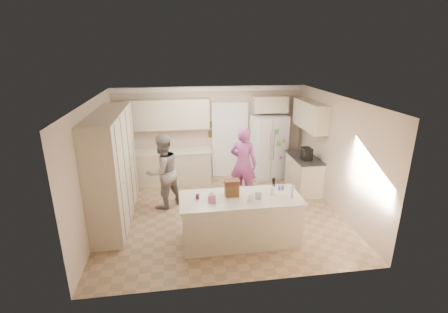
{
  "coord_description": "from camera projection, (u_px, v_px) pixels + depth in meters",
  "views": [
    {
      "loc": [
        -0.9,
        -6.49,
        3.59
      ],
      "look_at": [
        0.1,
        0.35,
        1.25
      ],
      "focal_mm": 26.0,
      "sensor_mm": 36.0,
      "label": 1
    }
  ],
  "objects": [
    {
      "name": "back_countertop",
      "position": [
        170.0,
        152.0,
        8.78
      ],
      "size": [
        2.24,
        0.63,
        0.04
      ],
      "primitive_type": "cube",
      "color": "beige",
      "rests_on": "back_base_cab"
    },
    {
      "name": "refrigerator",
      "position": [
        268.0,
        147.0,
        9.21
      ],
      "size": [
        1.03,
        0.88,
        1.8
      ],
      "primitive_type": "cube",
      "rotation": [
        0.0,
        0.0,
        0.22
      ],
      "color": "white",
      "rests_on": "floor"
    },
    {
      "name": "fridge_handle_l",
      "position": [
        270.0,
        146.0,
        8.8
      ],
      "size": [
        0.02,
        0.02,
        0.85
      ],
      "primitive_type": "cylinder",
      "color": "silver",
      "rests_on": "refrigerator"
    },
    {
      "name": "teen_boy",
      "position": [
        163.0,
        172.0,
        7.43
      ],
      "size": [
        1.08,
        1.04,
        1.75
      ],
      "primitive_type": "imported",
      "rotation": [
        0.0,
        0.0,
        3.81
      ],
      "color": "gray",
      "rests_on": "floor"
    },
    {
      "name": "right_upper_cab",
      "position": [
        310.0,
        115.0,
        8.19
      ],
      "size": [
        0.35,
        1.5,
        0.7
      ],
      "primitive_type": "cube",
      "color": "beige",
      "rests_on": "wall_right"
    },
    {
      "name": "water_bottle",
      "position": [
        292.0,
        192.0,
        6.01
      ],
      "size": [
        0.07,
        0.07,
        0.24
      ],
      "primitive_type": "cylinder",
      "color": "silver",
      "rests_on": "island_top"
    },
    {
      "name": "island_base",
      "position": [
        240.0,
        220.0,
        6.22
      ],
      "size": [
        2.2,
        0.9,
        0.88
      ],
      "primitive_type": "cube",
      "color": "beige",
      "rests_on": "floor"
    },
    {
      "name": "right_countertop",
      "position": [
        305.0,
        157.0,
        8.32
      ],
      "size": [
        0.63,
        1.24,
        0.04
      ],
      "primitive_type": "cube",
      "color": "#2D2B28",
      "rests_on": "right_base_cab"
    },
    {
      "name": "fridge_dispenser",
      "position": [
        264.0,
        142.0,
        8.75
      ],
      "size": [
        0.22,
        0.03,
        0.35
      ],
      "primitive_type": "cube",
      "color": "black",
      "rests_on": "refrigerator"
    },
    {
      "name": "doorway_opening",
      "position": [
        230.0,
        141.0,
        9.24
      ],
      "size": [
        0.9,
        0.06,
        2.1
      ],
      "primitive_type": "cube",
      "color": "black",
      "rests_on": "floor"
    },
    {
      "name": "wall_back",
      "position": [
        210.0,
        133.0,
        9.11
      ],
      "size": [
        5.2,
        0.02,
        2.6
      ],
      "primitive_type": "cube",
      "color": "beige",
      "rests_on": "ground"
    },
    {
      "name": "fridge_magnets",
      "position": [
        272.0,
        151.0,
        8.87
      ],
      "size": [
        0.76,
        0.02,
        1.44
      ],
      "primitive_type": null,
      "color": "tan",
      "rests_on": "refrigerator"
    },
    {
      "name": "wall_front",
      "position": [
        243.0,
        211.0,
        4.78
      ],
      "size": [
        5.2,
        0.02,
        2.6
      ],
      "primitive_type": "cube",
      "color": "beige",
      "rests_on": "ground"
    },
    {
      "name": "teen_girl",
      "position": [
        243.0,
        164.0,
        7.82
      ],
      "size": [
        0.8,
        0.7,
        1.83
      ],
      "primitive_type": "imported",
      "rotation": [
        0.0,
        0.0,
        2.64
      ],
      "color": "#AB4897",
      "rests_on": "floor"
    },
    {
      "name": "ceiling",
      "position": [
        222.0,
        98.0,
        6.52
      ],
      "size": [
        5.2,
        4.6,
        0.02
      ],
      "primitive_type": "cube",
      "color": "white",
      "rests_on": "wall_back"
    },
    {
      "name": "shaker_pepper",
      "position": [
        283.0,
        187.0,
        6.37
      ],
      "size": [
        0.05,
        0.05,
        0.09
      ],
      "primitive_type": "cylinder",
      "color": "#3A4AA9",
      "rests_on": "island_top"
    },
    {
      "name": "wall_left",
      "position": [
        95.0,
        166.0,
        6.58
      ],
      "size": [
        0.02,
        4.6,
        2.6
      ],
      "primitive_type": "cube",
      "color": "beige",
      "rests_on": "ground"
    },
    {
      "name": "fridge_seam",
      "position": [
        272.0,
        151.0,
        8.87
      ],
      "size": [
        0.02,
        0.02,
        1.78
      ],
      "primitive_type": "cube",
      "color": "gray",
      "rests_on": "refrigerator"
    },
    {
      "name": "island_top",
      "position": [
        241.0,
        198.0,
        6.07
      ],
      "size": [
        2.28,
        0.96,
        0.05
      ],
      "primitive_type": "cube",
      "color": "beige",
      "rests_on": "island_base"
    },
    {
      "name": "crown_back",
      "position": [
        210.0,
        89.0,
        8.67
      ],
      "size": [
        5.2,
        0.08,
        0.12
      ],
      "primitive_type": "cube",
      "color": "white",
      "rests_on": "wall_back"
    },
    {
      "name": "wall_frame_lower",
      "position": [
        211.0,
        134.0,
        9.08
      ],
      "size": [
        0.15,
        0.02,
        0.2
      ],
      "primitive_type": "cube",
      "color": "brown",
      "rests_on": "wall_back"
    },
    {
      "name": "wall_right",
      "position": [
        336.0,
        154.0,
        7.3
      ],
      "size": [
        0.02,
        4.6,
        2.6
      ],
      "primitive_type": "cube",
      "color": "beige",
      "rests_on": "ground"
    },
    {
      "name": "doorway_casing",
      "position": [
        230.0,
        141.0,
        9.2
      ],
      "size": [
        1.02,
        0.03,
        2.22
      ],
      "primitive_type": "cube",
      "color": "white",
      "rests_on": "floor"
    },
    {
      "name": "wall_frame_upper",
      "position": [
        211.0,
        125.0,
        8.99
      ],
      "size": [
        0.15,
        0.02,
        0.2
      ],
      "primitive_type": "cube",
      "color": "brown",
      "rests_on": "wall_back"
    },
    {
      "name": "greeting_card_b",
      "position": [
        258.0,
        196.0,
        5.93
      ],
      "size": [
        0.12,
        0.05,
        0.16
      ],
      "primitive_type": "cube",
      "rotation": [
        0.15,
        0.0,
        -0.1
      ],
      "color": "silver",
      "rests_on": "island_top"
    },
    {
      "name": "back_upper_cab",
      "position": [
        168.0,
        114.0,
        8.58
      ],
      "size": [
        2.2,
        0.35,
        0.8
      ],
      "primitive_type": "cube",
      "color": "beige",
      "rests_on": "wall_back"
    },
    {
      "name": "jam_jar",
      "position": [
        198.0,
        197.0,
        5.98
      ],
      "size": [
        0.07,
        0.07,
        0.09
      ],
      "primitive_type": "cylinder",
      "color": "#59263F",
      "rests_on": "island_top"
    },
    {
      "name": "utensil_crock",
      "position": [
        274.0,
        190.0,
        6.17
      ],
      "size": [
        0.13,
        0.13,
        0.15
      ],
      "primitive_type": "cylinder",
      "color": "white",
      "rests_on": "island_top"
    },
    {
      "name": "dollhouse_roof",
      "position": [
        232.0,
        182.0,
        6.05
      ],
      "size": [
        0.28,
        0.2,
        0.1
      ],
      "primitive_type": "cube",
      "color": "#592D1E",
      "rests_on": "dollhouse_body"
    },
    {
      "name": "dollhouse_body",
      "position": [
        232.0,
        190.0,
        6.1
      ],
      "size": [
        0.26,
        0.18,
        0.22
      ],
      "primitive_type": "cube",
      "color": "brown",
      "rests_on": "island_top"
    },
    {
      "name": "fridge_handle_r",
      "position": [
        274.0,
        145.0,
        8.82
      ],
      "size": [
        0.02,
        0.02,
        0.85
      ],
      "primitive_type": "cylinder",
      "color": "silver",
      "rests_on": "refrigerator"
    },
    {
      "name": "over_fridge_cab",
      "position": [
        270.0,
        104.0,
        8.91
      ],
      "size": [
        0.95,
        0.35,
        0.45
      ],
      "primitive_type": "cube",
      "color": "beige",
      "rests_on": "wall_back"
    },
    {
      "name": "shaker_salt",
      "position": [
        279.0,
        188.0,
        6.36
      ],
      "size": [
        0.05,
        0.05,
        0.09
      ],
      "primitive_type": "cylinder",
      "color": "#3A4AA9",
      "rests_on": "island_top"
    },
    {
      "name": "tissue_plume",
      "position": [
        212.0,
        193.0,
        5.83
      ],
      "size": [
        0.08,
        0.08,
        0.08
      ],
      "primitive_type": "cone",
      "color": "white",
      "rests_on": "tissue_box"
    },
    {
      "name": "pantry_bank",
      "position": [
        113.0,
        167.0,
        6.85
      ],
      "size": [
        0.6,
        2.6,
        2.35
      ],
      "primitive_type": "cube",
      "color": "beige",
      "rests_on": "floor"
    },
    {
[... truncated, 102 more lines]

